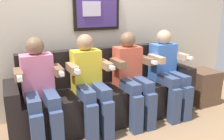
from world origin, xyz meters
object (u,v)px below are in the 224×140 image
object	(u,v)px
person_leftmost	(40,88)
person_right_center	(132,75)
person_rightmost	(168,70)
person_left_center	(90,81)
couch	(106,96)
side_table_right	(201,87)

from	to	relation	value
person_leftmost	person_right_center	world-z (taller)	same
person_right_center	person_rightmost	xyz separation A→B (m)	(0.54, 0.00, 0.00)
person_right_center	person_leftmost	bearing A→B (deg)	-179.98
person_left_center	person_right_center	xyz separation A→B (m)	(0.54, 0.00, -0.00)
couch	person_left_center	distance (m)	0.43
person_rightmost	side_table_right	world-z (taller)	person_rightmost
couch	person_left_center	world-z (taller)	person_left_center
person_left_center	person_rightmost	bearing A→B (deg)	0.02
couch	person_right_center	size ratio (longest dim) A/B	2.08
couch	person_right_center	bearing A→B (deg)	-31.88
person_leftmost	couch	bearing A→B (deg)	11.76
person_right_center	side_table_right	xyz separation A→B (m)	(1.23, 0.06, -0.36)
couch	person_leftmost	bearing A→B (deg)	-168.24
couch	side_table_right	bearing A→B (deg)	-4.08
person_leftmost	side_table_right	bearing A→B (deg)	1.52
person_leftmost	person_left_center	size ratio (longest dim) A/B	1.00
couch	side_table_right	world-z (taller)	couch
person_rightmost	side_table_right	size ratio (longest dim) A/B	2.22
couch	person_left_center	size ratio (longest dim) A/B	2.08
person_left_center	person_right_center	distance (m)	0.54
person_right_center	person_rightmost	bearing A→B (deg)	0.00
person_leftmost	person_left_center	world-z (taller)	same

